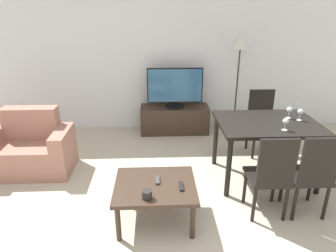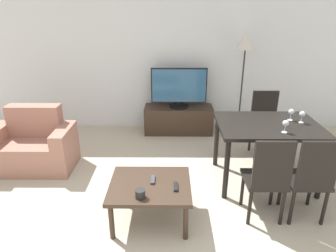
{
  "view_description": "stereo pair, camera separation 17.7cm",
  "coord_description": "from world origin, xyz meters",
  "px_view_note": "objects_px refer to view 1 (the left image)",
  "views": [
    {
      "loc": [
        0.0,
        -1.89,
        2.06
      ],
      "look_at": [
        0.15,
        1.61,
        0.65
      ],
      "focal_mm": 32.0,
      "sensor_mm": 36.0,
      "label": 1
    },
    {
      "loc": [
        0.18,
        -1.89,
        2.06
      ],
      "look_at": [
        0.15,
        1.61,
        0.65
      ],
      "focal_mm": 32.0,
      "sensor_mm": 36.0,
      "label": 2
    }
  ],
  "objects_px": {
    "floor_lamp": "(240,46)",
    "remote_primary": "(157,180)",
    "wine_glass_center": "(289,110)",
    "wine_glass_left": "(300,112)",
    "coffee_table": "(155,189)",
    "dining_chair_near": "(271,174)",
    "cup_white_near": "(147,195)",
    "tv": "(175,88)",
    "tv_stand": "(174,119)",
    "dining_table": "(267,129)",
    "wine_glass_right": "(286,122)",
    "remote_secondary": "(181,186)",
    "dining_chair_far": "(261,119)",
    "armchair": "(30,150)",
    "dining_chair_near_right": "(312,173)"
  },
  "relations": [
    {
      "from": "dining_chair_near_right",
      "to": "floor_lamp",
      "type": "height_order",
      "value": "floor_lamp"
    },
    {
      "from": "wine_glass_center",
      "to": "wine_glass_left",
      "type": "bearing_deg",
      "value": -38.61
    },
    {
      "from": "coffee_table",
      "to": "tv",
      "type": "bearing_deg",
      "value": 81.57
    },
    {
      "from": "tv_stand",
      "to": "coffee_table",
      "type": "relative_size",
      "value": 1.44
    },
    {
      "from": "wine_glass_left",
      "to": "wine_glass_center",
      "type": "bearing_deg",
      "value": 141.39
    },
    {
      "from": "dining_chair_near",
      "to": "wine_glass_center",
      "type": "distance_m",
      "value": 1.06
    },
    {
      "from": "tv_stand",
      "to": "coffee_table",
      "type": "xyz_separation_m",
      "value": [
        -0.34,
        -2.32,
        0.14
      ]
    },
    {
      "from": "floor_lamp",
      "to": "wine_glass_right",
      "type": "bearing_deg",
      "value": -87.39
    },
    {
      "from": "dining_chair_near",
      "to": "tv_stand",
      "type": "bearing_deg",
      "value": 109.27
    },
    {
      "from": "remote_secondary",
      "to": "wine_glass_left",
      "type": "relative_size",
      "value": 1.03
    },
    {
      "from": "tv_stand",
      "to": "floor_lamp",
      "type": "bearing_deg",
      "value": -3.48
    },
    {
      "from": "tv_stand",
      "to": "dining_table",
      "type": "distance_m",
      "value": 1.92
    },
    {
      "from": "wine_glass_left",
      "to": "coffee_table",
      "type": "bearing_deg",
      "value": -155.84
    },
    {
      "from": "armchair",
      "to": "dining_chair_far",
      "type": "height_order",
      "value": "dining_chair_far"
    },
    {
      "from": "remote_secondary",
      "to": "wine_glass_left",
      "type": "height_order",
      "value": "wine_glass_left"
    },
    {
      "from": "tv_stand",
      "to": "tv",
      "type": "distance_m",
      "value": 0.56
    },
    {
      "from": "tv_stand",
      "to": "dining_table",
      "type": "relative_size",
      "value": 0.97
    },
    {
      "from": "tv",
      "to": "remote_primary",
      "type": "distance_m",
      "value": 2.31
    },
    {
      "from": "floor_lamp",
      "to": "remote_primary",
      "type": "distance_m",
      "value": 2.78
    },
    {
      "from": "dining_chair_near_right",
      "to": "wine_glass_right",
      "type": "bearing_deg",
      "value": 103.87
    },
    {
      "from": "remote_primary",
      "to": "armchair",
      "type": "bearing_deg",
      "value": 148.56
    },
    {
      "from": "wine_glass_right",
      "to": "wine_glass_left",
      "type": "bearing_deg",
      "value": 44.76
    },
    {
      "from": "remote_secondary",
      "to": "tv",
      "type": "bearing_deg",
      "value": 87.86
    },
    {
      "from": "tv",
      "to": "wine_glass_right",
      "type": "distance_m",
      "value": 2.14
    },
    {
      "from": "tv",
      "to": "dining_chair_near",
      "type": "relative_size",
      "value": 0.99
    },
    {
      "from": "dining_chair_near",
      "to": "floor_lamp",
      "type": "relative_size",
      "value": 0.55
    },
    {
      "from": "dining_table",
      "to": "floor_lamp",
      "type": "relative_size",
      "value": 0.7
    },
    {
      "from": "remote_primary",
      "to": "wine_glass_left",
      "type": "relative_size",
      "value": 1.03
    },
    {
      "from": "dining_chair_far",
      "to": "cup_white_near",
      "type": "xyz_separation_m",
      "value": [
        -1.64,
        -1.75,
        -0.05
      ]
    },
    {
      "from": "dining_chair_far",
      "to": "remote_primary",
      "type": "height_order",
      "value": "dining_chair_far"
    },
    {
      "from": "dining_chair_far",
      "to": "dining_table",
      "type": "bearing_deg",
      "value": -105.41
    },
    {
      "from": "dining_chair_near_right",
      "to": "wine_glass_center",
      "type": "height_order",
      "value": "dining_chair_near_right"
    },
    {
      "from": "dining_table",
      "to": "wine_glass_center",
      "type": "bearing_deg",
      "value": 20.08
    },
    {
      "from": "dining_table",
      "to": "wine_glass_left",
      "type": "bearing_deg",
      "value": 4.01
    },
    {
      "from": "coffee_table",
      "to": "wine_glass_left",
      "type": "distance_m",
      "value": 1.98
    },
    {
      "from": "dining_table",
      "to": "wine_glass_left",
      "type": "xyz_separation_m",
      "value": [
        0.39,
        0.03,
        0.2
      ]
    },
    {
      "from": "dining_chair_near",
      "to": "armchair",
      "type": "bearing_deg",
      "value": 158.95
    },
    {
      "from": "armchair",
      "to": "coffee_table",
      "type": "relative_size",
      "value": 1.33
    },
    {
      "from": "wine_glass_center",
      "to": "cup_white_near",
      "type": "bearing_deg",
      "value": -147.61
    },
    {
      "from": "tv_stand",
      "to": "dining_chair_near",
      "type": "relative_size",
      "value": 1.24
    },
    {
      "from": "wine_glass_left",
      "to": "wine_glass_right",
      "type": "height_order",
      "value": "same"
    },
    {
      "from": "wine_glass_center",
      "to": "remote_secondary",
      "type": "bearing_deg",
      "value": -146.4
    },
    {
      "from": "tv",
      "to": "dining_chair_far",
      "type": "bearing_deg",
      "value": -33.18
    },
    {
      "from": "tv",
      "to": "coffee_table",
      "type": "relative_size",
      "value": 1.15
    },
    {
      "from": "armchair",
      "to": "tv_stand",
      "type": "xyz_separation_m",
      "value": [
        1.98,
        1.24,
        -0.07
      ]
    },
    {
      "from": "armchair",
      "to": "dining_chair_near",
      "type": "bearing_deg",
      "value": -21.05
    },
    {
      "from": "armchair",
      "to": "dining_table",
      "type": "xyz_separation_m",
      "value": [
        3.0,
        -0.32,
        0.37
      ]
    },
    {
      "from": "coffee_table",
      "to": "dining_table",
      "type": "xyz_separation_m",
      "value": [
        1.36,
        0.76,
        0.3
      ]
    },
    {
      "from": "coffee_table",
      "to": "dining_chair_near",
      "type": "relative_size",
      "value": 0.86
    },
    {
      "from": "wine_glass_center",
      "to": "wine_glass_right",
      "type": "xyz_separation_m",
      "value": [
        -0.2,
        -0.38,
        0.0
      ]
    }
  ]
}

